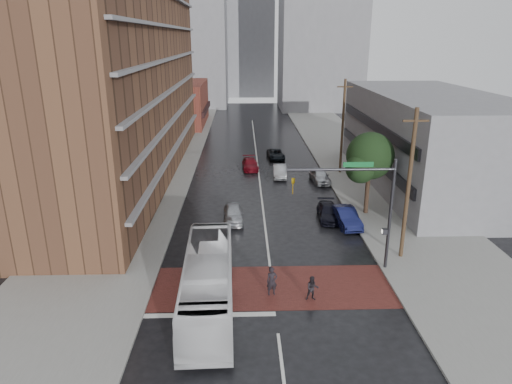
{
  "coord_description": "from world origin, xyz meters",
  "views": [
    {
      "loc": [
        -1.65,
        -23.15,
        13.97
      ],
      "look_at": [
        -0.76,
        7.66,
        3.5
      ],
      "focal_mm": 32.0,
      "sensor_mm": 36.0,
      "label": 1
    }
  ],
  "objects_px": {
    "transit_bus": "(208,281)",
    "car_travel_c": "(250,164)",
    "pedestrian_a": "(272,281)",
    "car_travel_b": "(280,171)",
    "car_parked_near": "(346,217)",
    "suv_travel": "(276,154)",
    "car_parked_mid": "(329,212)",
    "car_travel_a": "(233,214)",
    "car_parked_far": "(320,176)",
    "pedestrian_b": "(312,288)"
  },
  "relations": [
    {
      "from": "car_travel_a",
      "to": "car_travel_b",
      "type": "height_order",
      "value": "car_travel_a"
    },
    {
      "from": "transit_bus",
      "to": "car_travel_c",
      "type": "distance_m",
      "value": 27.55
    },
    {
      "from": "car_travel_b",
      "to": "car_travel_c",
      "type": "bearing_deg",
      "value": 136.59
    },
    {
      "from": "car_travel_c",
      "to": "car_parked_near",
      "type": "bearing_deg",
      "value": -69.5
    },
    {
      "from": "car_parked_mid",
      "to": "car_parked_far",
      "type": "height_order",
      "value": "car_parked_far"
    },
    {
      "from": "car_parked_near",
      "to": "pedestrian_b",
      "type": "bearing_deg",
      "value": -117.8
    },
    {
      "from": "car_travel_c",
      "to": "car_parked_mid",
      "type": "bearing_deg",
      "value": -71.15
    },
    {
      "from": "car_parked_mid",
      "to": "transit_bus",
      "type": "bearing_deg",
      "value": -122.41
    },
    {
      "from": "pedestrian_a",
      "to": "suv_travel",
      "type": "distance_m",
      "value": 30.96
    },
    {
      "from": "car_parked_far",
      "to": "transit_bus",
      "type": "bearing_deg",
      "value": -118.36
    },
    {
      "from": "car_travel_a",
      "to": "car_parked_far",
      "type": "bearing_deg",
      "value": 47.18
    },
    {
      "from": "suv_travel",
      "to": "car_parked_far",
      "type": "distance_m",
      "value": 10.35
    },
    {
      "from": "transit_bus",
      "to": "pedestrian_b",
      "type": "bearing_deg",
      "value": 2.77
    },
    {
      "from": "pedestrian_b",
      "to": "suv_travel",
      "type": "xyz_separation_m",
      "value": [
        0.16,
        31.49,
        -0.16
      ]
    },
    {
      "from": "car_travel_b",
      "to": "suv_travel",
      "type": "bearing_deg",
      "value": 91.59
    },
    {
      "from": "pedestrian_b",
      "to": "car_parked_far",
      "type": "xyz_separation_m",
      "value": [
        3.97,
        21.86,
        -0.04
      ]
    },
    {
      "from": "car_travel_a",
      "to": "car_parked_far",
      "type": "xyz_separation_m",
      "value": [
        8.6,
        10.17,
        0.03
      ]
    },
    {
      "from": "pedestrian_b",
      "to": "pedestrian_a",
      "type": "bearing_deg",
      "value": 164.88
    },
    {
      "from": "pedestrian_b",
      "to": "car_travel_c",
      "type": "bearing_deg",
      "value": 96.82
    },
    {
      "from": "transit_bus",
      "to": "car_parked_far",
      "type": "distance_m",
      "value": 24.35
    },
    {
      "from": "car_travel_a",
      "to": "car_parked_mid",
      "type": "bearing_deg",
      "value": -0.62
    },
    {
      "from": "car_parked_near",
      "to": "suv_travel",
      "type": "bearing_deg",
      "value": 94.5
    },
    {
      "from": "transit_bus",
      "to": "pedestrian_a",
      "type": "distance_m",
      "value": 3.73
    },
    {
      "from": "pedestrian_b",
      "to": "car_parked_far",
      "type": "height_order",
      "value": "pedestrian_b"
    },
    {
      "from": "pedestrian_a",
      "to": "car_travel_a",
      "type": "bearing_deg",
      "value": 91.41
    },
    {
      "from": "transit_bus",
      "to": "car_parked_far",
      "type": "bearing_deg",
      "value": 64.74
    },
    {
      "from": "transit_bus",
      "to": "car_travel_c",
      "type": "bearing_deg",
      "value": 82.59
    },
    {
      "from": "car_travel_a",
      "to": "car_parked_near",
      "type": "xyz_separation_m",
      "value": [
        8.8,
        -1.07,
        0.05
      ]
    },
    {
      "from": "pedestrian_a",
      "to": "car_travel_b",
      "type": "xyz_separation_m",
      "value": [
        2.26,
        23.16,
        -0.22
      ]
    },
    {
      "from": "pedestrian_b",
      "to": "car_travel_c",
      "type": "relative_size",
      "value": 0.35
    },
    {
      "from": "pedestrian_a",
      "to": "car_travel_c",
      "type": "xyz_separation_m",
      "value": [
        -0.8,
        26.32,
        -0.27
      ]
    },
    {
      "from": "car_travel_c",
      "to": "car_parked_near",
      "type": "relative_size",
      "value": 0.96
    },
    {
      "from": "pedestrian_a",
      "to": "car_parked_far",
      "type": "height_order",
      "value": "pedestrian_a"
    },
    {
      "from": "pedestrian_a",
      "to": "car_travel_c",
      "type": "bearing_deg",
      "value": 80.89
    },
    {
      "from": "car_parked_near",
      "to": "car_travel_b",
      "type": "bearing_deg",
      "value": 101.04
    },
    {
      "from": "pedestrian_a",
      "to": "car_travel_a",
      "type": "distance_m",
      "value": 11.33
    },
    {
      "from": "car_travel_a",
      "to": "car_parked_near",
      "type": "bearing_deg",
      "value": -9.56
    },
    {
      "from": "transit_bus",
      "to": "car_travel_c",
      "type": "height_order",
      "value": "transit_bus"
    },
    {
      "from": "transit_bus",
      "to": "car_parked_far",
      "type": "relative_size",
      "value": 2.71
    },
    {
      "from": "pedestrian_b",
      "to": "car_travel_c",
      "type": "xyz_separation_m",
      "value": [
        -3.02,
        26.94,
        -0.13
      ]
    },
    {
      "from": "pedestrian_a",
      "to": "car_parked_near",
      "type": "height_order",
      "value": "pedestrian_a"
    },
    {
      "from": "car_travel_c",
      "to": "suv_travel",
      "type": "xyz_separation_m",
      "value": [
        3.19,
        4.54,
        -0.03
      ]
    },
    {
      "from": "pedestrian_a",
      "to": "pedestrian_b",
      "type": "bearing_deg",
      "value": -26.38
    },
    {
      "from": "car_travel_c",
      "to": "car_parked_mid",
      "type": "relative_size",
      "value": 1.01
    },
    {
      "from": "car_parked_far",
      "to": "pedestrian_b",
      "type": "bearing_deg",
      "value": -105.15
    },
    {
      "from": "pedestrian_a",
      "to": "pedestrian_b",
      "type": "height_order",
      "value": "pedestrian_a"
    },
    {
      "from": "pedestrian_a",
      "to": "pedestrian_b",
      "type": "relative_size",
      "value": 1.18
    },
    {
      "from": "car_parked_mid",
      "to": "suv_travel",
      "type": "bearing_deg",
      "value": 101.4
    },
    {
      "from": "suv_travel",
      "to": "car_parked_mid",
      "type": "bearing_deg",
      "value": -85.97
    },
    {
      "from": "pedestrian_b",
      "to": "car_parked_near",
      "type": "relative_size",
      "value": 0.34
    }
  ]
}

